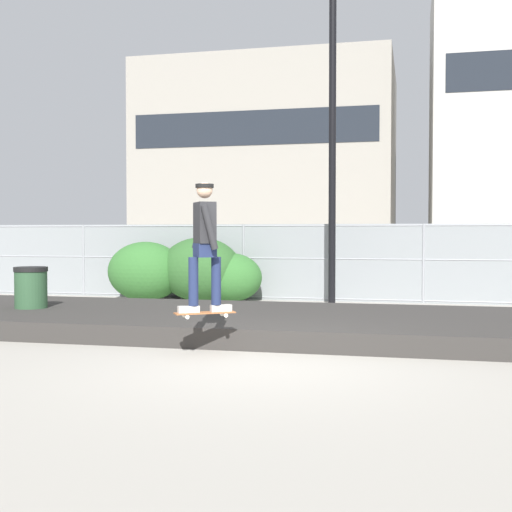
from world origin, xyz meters
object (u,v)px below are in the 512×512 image
object	(u,v)px
parked_car_mid	(365,262)
shrub_right	(231,277)
skateboard	(205,313)
trash_bin	(31,296)
skater	(205,239)
shrub_left	(146,271)
parked_car_near	(168,260)
street_lamp	(333,102)
shrub_center	(201,270)

from	to	relation	value
parked_car_mid	shrub_right	xyz separation A→B (m)	(-2.93, -3.06, -0.26)
skateboard	trash_bin	bearing A→B (deg)	150.63
trash_bin	skater	bearing A→B (deg)	-29.37
skateboard	trash_bin	distance (m)	4.50
skateboard	skater	bearing A→B (deg)	170.54
shrub_left	trash_bin	distance (m)	4.42
shrub_right	trash_bin	xyz separation A→B (m)	(-2.38, -4.68, -0.06)
parked_car_near	shrub_left	bearing A→B (deg)	-77.94
skateboard	shrub_left	bearing A→B (deg)	118.39
street_lamp	parked_car_mid	distance (m)	5.06
street_lamp	trash_bin	xyz separation A→B (m)	(-4.82, -4.32, -4.01)
parked_car_mid	shrub_center	distance (m)	4.81
street_lamp	shrub_center	xyz separation A→B (m)	(-3.16, 0.28, -3.77)
skater	street_lamp	xyz separation A→B (m)	(0.91, 6.52, 2.98)
street_lamp	trash_bin	world-z (taller)	street_lamp
shrub_center	street_lamp	bearing A→B (deg)	-5.11
skater	parked_car_mid	size ratio (longest dim) A/B	0.38
street_lamp	shrub_left	size ratio (longest dim) A/B	3.99
shrub_right	shrub_left	bearing A→B (deg)	-172.48
street_lamp	shrub_left	world-z (taller)	street_lamp
skater	trash_bin	bearing A→B (deg)	150.63
shrub_left	shrub_center	distance (m)	1.33
shrub_center	shrub_right	bearing A→B (deg)	5.77
skateboard	skater	world-z (taller)	skater
parked_car_near	parked_car_mid	distance (m)	5.71
street_lamp	shrub_center	bearing A→B (deg)	174.89
parked_car_near	trash_bin	bearing A→B (deg)	-87.09
skateboard	street_lamp	distance (m)	7.69
shrub_right	parked_car_mid	bearing A→B (deg)	46.33
parked_car_near	shrub_center	world-z (taller)	parked_car_near
skateboard	trash_bin	xyz separation A→B (m)	(-3.92, 2.21, -0.05)
skateboard	parked_car_mid	distance (m)	10.04
parked_car_near	skateboard	bearing A→B (deg)	-66.86
skateboard	trash_bin	world-z (taller)	trash_bin
parked_car_near	parked_car_mid	size ratio (longest dim) A/B	0.98
skateboard	parked_car_mid	xyz separation A→B (m)	(1.39, 9.94, 0.27)
skater	parked_car_near	distance (m)	11.02
shrub_right	street_lamp	bearing A→B (deg)	-8.30
skateboard	shrub_left	size ratio (longest dim) A/B	0.43
skater	street_lamp	world-z (taller)	street_lamp
skateboard	skater	size ratio (longest dim) A/B	0.46
skateboard	shrub_center	bearing A→B (deg)	108.35
shrub_left	skateboard	bearing A→B (deg)	-61.61
parked_car_near	parked_car_mid	xyz separation A→B (m)	(5.71, -0.17, 0.00)
street_lamp	parked_car_mid	world-z (taller)	street_lamp
parked_car_mid	shrub_center	xyz separation A→B (m)	(-3.65, -3.14, -0.07)
shrub_left	shrub_right	bearing A→B (deg)	7.52
parked_car_mid	shrub_right	world-z (taller)	parked_car_mid
skater	skateboard	bearing A→B (deg)	-9.46
street_lamp	skateboard	bearing A→B (deg)	-97.91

